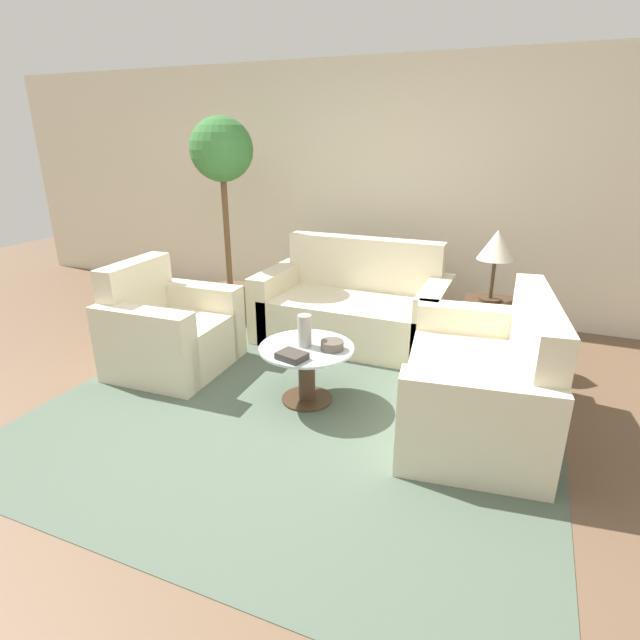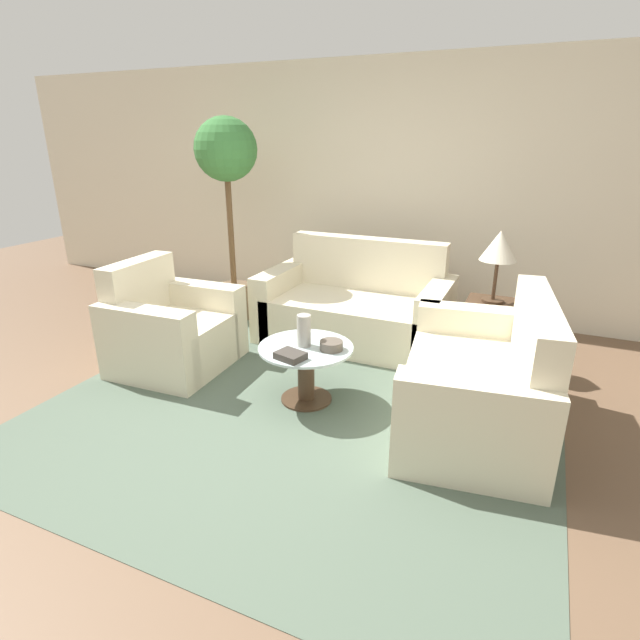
% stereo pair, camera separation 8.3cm
% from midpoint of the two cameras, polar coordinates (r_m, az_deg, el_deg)
% --- Properties ---
extents(ground_plane, '(14.00, 14.00, 0.00)m').
position_cam_midpoint_polar(ground_plane, '(3.41, -8.45, -12.78)').
color(ground_plane, brown).
extents(wall_back, '(10.00, 0.06, 2.60)m').
position_cam_midpoint_polar(wall_back, '(5.54, 6.66, 14.53)').
color(wall_back, beige).
rests_on(wall_back, ground_plane).
extents(rug, '(3.50, 3.42, 0.01)m').
position_cam_midpoint_polar(rug, '(3.76, -2.13, -9.06)').
color(rug, '#4C5B4C').
rests_on(rug, ground_plane).
extents(sofa_main, '(1.73, 0.91, 0.93)m').
position_cam_midpoint_polar(sofa_main, '(4.77, 3.42, 1.30)').
color(sofa_main, beige).
rests_on(sofa_main, ground_plane).
extents(armchair, '(0.88, 0.96, 0.89)m').
position_cam_midpoint_polar(armchair, '(4.37, -17.56, -1.46)').
color(armchair, beige).
rests_on(armchair, ground_plane).
extents(loveseat, '(1.05, 1.56, 0.91)m').
position_cam_midpoint_polar(loveseat, '(3.50, 17.75, -7.08)').
color(loveseat, beige).
rests_on(loveseat, ground_plane).
extents(coffee_table, '(0.68, 0.68, 0.43)m').
position_cam_midpoint_polar(coffee_table, '(3.63, -2.18, -5.27)').
color(coffee_table, '#422D1E').
rests_on(coffee_table, ground_plane).
extents(side_table, '(0.41, 0.41, 0.56)m').
position_cam_midpoint_polar(side_table, '(4.46, 17.93, -1.30)').
color(side_table, '#422D1E').
rests_on(side_table, ground_plane).
extents(table_lamp, '(0.29, 0.29, 0.59)m').
position_cam_midpoint_polar(table_lamp, '(4.26, 18.99, 7.86)').
color(table_lamp, '#422D1E').
rests_on(table_lamp, side_table).
extents(potted_plant, '(0.61, 0.61, 2.03)m').
position_cam_midpoint_polar(potted_plant, '(5.19, -11.44, 15.24)').
color(potted_plant, brown).
rests_on(potted_plant, ground_plane).
extents(vase, '(0.10, 0.10, 0.23)m').
position_cam_midpoint_polar(vase, '(3.54, -2.45, -1.23)').
color(vase, '#9E998E').
rests_on(vase, coffee_table).
extents(bowl, '(0.16, 0.16, 0.06)m').
position_cam_midpoint_polar(bowl, '(3.51, 0.73, -2.91)').
color(bowl, brown).
rests_on(bowl, coffee_table).
extents(book_stack, '(0.22, 0.19, 0.05)m').
position_cam_midpoint_polar(book_stack, '(3.37, -3.93, -4.12)').
color(book_stack, '#38332D').
rests_on(book_stack, coffee_table).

